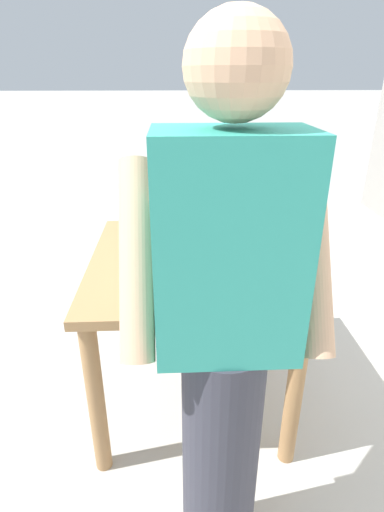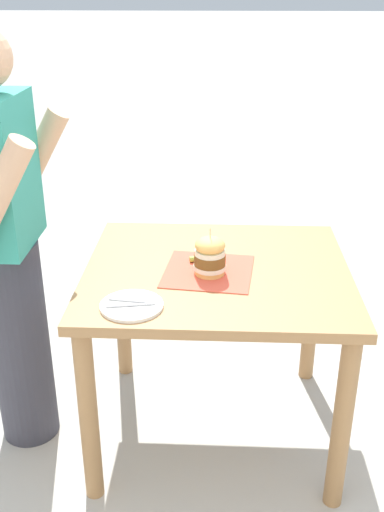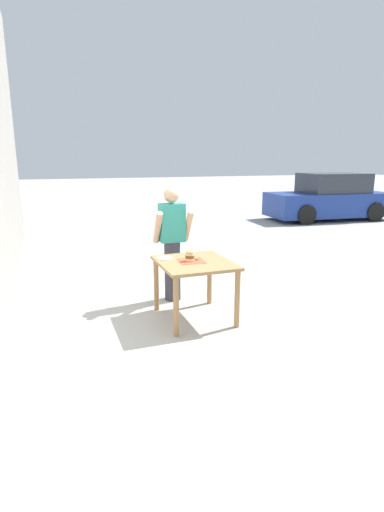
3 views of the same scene
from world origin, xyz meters
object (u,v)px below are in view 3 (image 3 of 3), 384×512
pickle_spear (196,259)px  diner_across_table (172,243)px  sandwich (190,255)px  side_plate_with_forks (165,258)px  patio_table (195,271)px  parked_car_near_curb (329,199)px

pickle_spear → diner_across_table: 0.75m
sandwich → side_plate_with_forks: bearing=135.3°
side_plate_with_forks → diner_across_table: size_ratio=0.13×
diner_across_table → pickle_spear: bearing=-81.9°
pickle_spear → diner_across_table: diner_across_table is taller
patio_table → pickle_spear: size_ratio=10.87×
pickle_spear → parked_car_near_curb: parked_car_near_curb is taller
sandwich → side_plate_with_forks: size_ratio=0.85×
patio_table → sandwich: sandwich is taller
pickle_spear → side_plate_with_forks: 0.44m
patio_table → sandwich: (-0.06, 0.03, 0.21)m
sandwich → pickle_spear: sandwich is taller
diner_across_table → parked_car_near_curb: 9.68m
sandwich → patio_table: bearing=-26.9°
patio_table → diner_across_table: 0.84m
patio_table → side_plate_with_forks: 0.46m
side_plate_with_forks → diner_across_table: bearing=62.4°
patio_table → sandwich: bearing=153.1°
side_plate_with_forks → parked_car_near_curb: bearing=39.7°
side_plate_with_forks → diner_across_table: 0.58m
patio_table → parked_car_near_curb: (7.53, 6.81, 0.06)m
sandwich → diner_across_table: (-0.00, 0.77, 0.02)m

